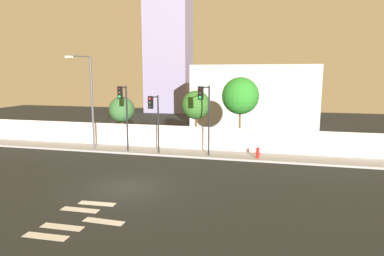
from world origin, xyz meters
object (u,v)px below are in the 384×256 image
object	(u,v)px
traffic_light_left	(123,105)
roadside_tree_leftmost	(122,110)
street_lamp_curbside	(89,95)
roadside_tree_midleft	(196,105)
traffic_light_right	(154,112)
traffic_light_center	(205,106)
roadside_tree_midright	(240,96)
fire_hydrant	(258,152)

from	to	relation	value
traffic_light_left	roadside_tree_leftmost	distance (m)	4.13
street_lamp_curbside	roadside_tree_midleft	distance (m)	8.50
traffic_light_left	traffic_light_right	bearing A→B (deg)	-1.13
traffic_light_center	roadside_tree_midright	distance (m)	4.40
traffic_light_right	roadside_tree_midleft	size ratio (longest dim) A/B	0.92
traffic_light_left	roadside_tree_midleft	world-z (taller)	traffic_light_left
street_lamp_curbside	roadside_tree_leftmost	distance (m)	3.71
traffic_light_left	fire_hydrant	distance (m)	10.49
street_lamp_curbside	roadside_tree_leftmost	xyz separation A→B (m)	(1.22, 3.18, -1.47)
traffic_light_center	roadside_tree_leftmost	xyz separation A→B (m)	(-8.11, 3.84, -0.86)
street_lamp_curbside	fire_hydrant	bearing A→B (deg)	0.45
traffic_light_center	roadside_tree_midright	bearing A→B (deg)	61.25
roadside_tree_midright	street_lamp_curbside	bearing A→B (deg)	-164.45
street_lamp_curbside	roadside_tree_leftmost	size ratio (longest dim) A/B	1.76
traffic_light_left	roadside_tree_leftmost	xyz separation A→B (m)	(-1.85, 3.61, -0.79)
street_lamp_curbside	roadside_tree_midright	bearing A→B (deg)	15.55
traffic_light_left	street_lamp_curbside	distance (m)	3.17
traffic_light_center	street_lamp_curbside	xyz separation A→B (m)	(-9.33, 0.66, 0.60)
roadside_tree_midleft	roadside_tree_midright	world-z (taller)	roadside_tree_midright
fire_hydrant	roadside_tree_midright	world-z (taller)	roadside_tree_midright
traffic_light_left	street_lamp_curbside	size ratio (longest dim) A/B	0.69
traffic_light_right	roadside_tree_midleft	bearing A→B (deg)	57.59
traffic_light_center	street_lamp_curbside	size ratio (longest dim) A/B	0.70
traffic_light_right	fire_hydrant	bearing A→B (deg)	4.39
traffic_light_center	roadside_tree_leftmost	bearing A→B (deg)	154.68
traffic_light_left	roadside_tree_midright	world-z (taller)	roadside_tree_midright
traffic_light_right	fire_hydrant	xyz separation A→B (m)	(7.54, 0.58, -2.76)
traffic_light_left	street_lamp_curbside	world-z (taller)	street_lamp_curbside
traffic_light_left	roadside_tree_leftmost	size ratio (longest dim) A/B	1.22
traffic_light_left	roadside_tree_midright	xyz separation A→B (m)	(8.37, 3.61, 0.56)
street_lamp_curbside	roadside_tree_midleft	size ratio (longest dim) A/B	1.54
traffic_light_left	traffic_light_center	distance (m)	6.26
fire_hydrant	roadside_tree_leftmost	bearing A→B (deg)	165.40
fire_hydrant	roadside_tree_midright	xyz separation A→B (m)	(-1.61, 3.08, 3.77)
roadside_tree_leftmost	traffic_light_center	bearing A→B (deg)	-25.32
street_lamp_curbside	traffic_light_center	bearing A→B (deg)	-4.02
street_lamp_curbside	roadside_tree_midright	xyz separation A→B (m)	(11.44, 3.18, -0.12)
traffic_light_left	traffic_light_center	world-z (taller)	traffic_light_center
fire_hydrant	roadside_tree_leftmost	xyz separation A→B (m)	(-11.82, 3.08, 2.43)
roadside_tree_leftmost	roadside_tree_midleft	size ratio (longest dim) A/B	0.87
traffic_light_center	roadside_tree_leftmost	world-z (taller)	traffic_light_center
traffic_light_left	traffic_light_center	xyz separation A→B (m)	(6.26, -0.23, 0.07)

